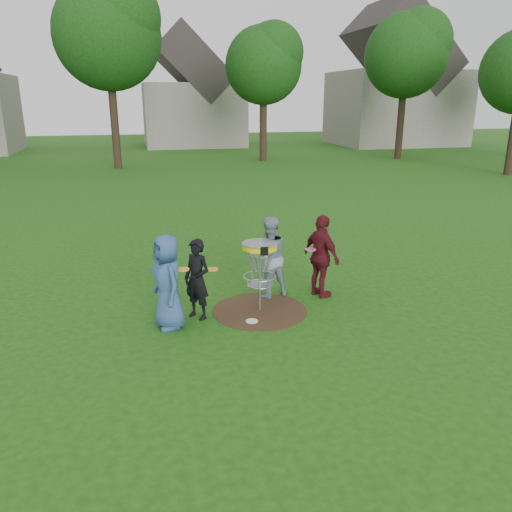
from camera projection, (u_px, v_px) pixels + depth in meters
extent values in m
plane|color=#19470F|center=(260.00, 311.00, 9.47)|extent=(100.00, 100.00, 0.00)
cylinder|color=#47331E|center=(260.00, 311.00, 9.47)|extent=(1.80, 1.80, 0.01)
imported|color=#2E4C80|center=(168.00, 282.00, 8.58)|extent=(0.74, 0.94, 1.68)
imported|color=black|center=(197.00, 279.00, 8.97)|extent=(0.63, 0.64, 1.49)
imported|color=#7D94A1|center=(269.00, 257.00, 9.96)|extent=(0.91, 0.77, 1.65)
imported|color=#56131B|center=(321.00, 257.00, 9.93)|extent=(0.72, 1.07, 1.69)
cylinder|color=white|center=(252.00, 321.00, 9.00)|extent=(0.22, 0.22, 0.02)
cylinder|color=#9EA0A5|center=(260.00, 277.00, 9.27)|extent=(0.05, 0.05, 1.38)
cylinder|color=yellow|center=(260.00, 246.00, 9.09)|extent=(0.64, 0.64, 0.10)
cylinder|color=#9EA0A5|center=(260.00, 243.00, 9.07)|extent=(0.66, 0.66, 0.01)
cube|color=black|center=(264.00, 251.00, 8.79)|extent=(0.14, 0.02, 0.16)
torus|color=#9EA0A5|center=(260.00, 276.00, 9.26)|extent=(0.62, 0.62, 0.02)
torus|color=#9EA0A5|center=(260.00, 284.00, 9.31)|extent=(0.50, 0.50, 0.02)
cylinder|color=#9EA0A5|center=(260.00, 285.00, 9.31)|extent=(0.44, 0.44, 0.01)
cylinder|color=yellow|center=(183.00, 269.00, 8.62)|extent=(0.22, 0.22, 0.02)
cylinder|color=orange|center=(212.00, 269.00, 8.99)|extent=(0.22, 0.22, 0.02)
cylinder|color=#FF43B2|center=(266.00, 252.00, 9.64)|extent=(0.22, 0.22, 0.02)
cylinder|color=#E83DA3|center=(311.00, 249.00, 9.73)|extent=(0.22, 0.22, 0.02)
cylinder|color=#38281C|center=(115.00, 127.00, 28.01)|extent=(0.46, 0.46, 4.62)
sphere|color=#164211|center=(107.00, 35.00, 26.58)|extent=(5.72, 5.72, 5.72)
cylinder|color=#38281C|center=(263.00, 131.00, 31.55)|extent=(0.46, 0.46, 3.78)
sphere|color=#164211|center=(263.00, 65.00, 30.38)|extent=(4.68, 4.68, 4.68)
cylinder|color=#38281C|center=(400.00, 126.00, 32.60)|extent=(0.46, 0.46, 4.20)
sphere|color=#164211|center=(406.00, 56.00, 31.29)|extent=(5.20, 5.20, 5.20)
cylinder|color=#38281C|center=(512.00, 142.00, 25.77)|extent=(0.46, 0.46, 3.36)
cube|color=gray|center=(193.00, 115.00, 41.81)|extent=(8.00, 7.00, 5.00)
cube|color=#2D2826|center=(191.00, 65.00, 40.61)|extent=(6.11, 7.14, 6.11)
cube|color=gray|center=(395.00, 108.00, 42.71)|extent=(10.00, 8.00, 6.00)
cube|color=#2D2826|center=(400.00, 48.00, 41.26)|extent=(7.64, 8.16, 7.64)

